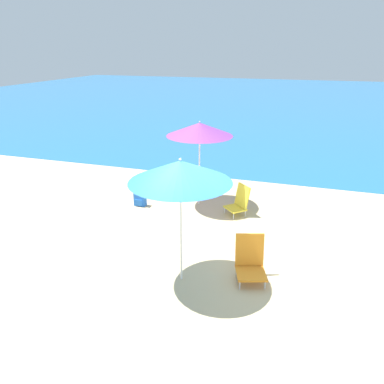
{
  "coord_description": "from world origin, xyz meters",
  "views": [
    {
      "loc": [
        1.49,
        -5.79,
        3.88
      ],
      "look_at": [
        -0.79,
        1.26,
        1.0
      ],
      "focal_mm": 35.0,
      "sensor_mm": 36.0,
      "label": 1
    }
  ],
  "objects_px": {
    "beach_chair_yellow": "(239,201)",
    "beach_chair_orange": "(250,261)",
    "beach_umbrella_blue": "(180,172)",
    "backpack_blue": "(140,199)",
    "beach_umbrella_purple": "(200,129)"
  },
  "relations": [
    {
      "from": "beach_chair_yellow",
      "to": "beach_chair_orange",
      "type": "relative_size",
      "value": 0.93
    },
    {
      "from": "beach_umbrella_blue",
      "to": "backpack_blue",
      "type": "height_order",
      "value": "beach_umbrella_blue"
    },
    {
      "from": "beach_umbrella_purple",
      "to": "beach_chair_yellow",
      "type": "distance_m",
      "value": 2.02
    },
    {
      "from": "beach_umbrella_blue",
      "to": "beach_umbrella_purple",
      "type": "relative_size",
      "value": 1.02
    },
    {
      "from": "beach_umbrella_blue",
      "to": "backpack_blue",
      "type": "distance_m",
      "value": 3.97
    },
    {
      "from": "beach_chair_orange",
      "to": "backpack_blue",
      "type": "distance_m",
      "value": 4.06
    },
    {
      "from": "beach_chair_yellow",
      "to": "beach_chair_orange",
      "type": "bearing_deg",
      "value": -30.27
    },
    {
      "from": "beach_umbrella_purple",
      "to": "backpack_blue",
      "type": "bearing_deg",
      "value": -157.7
    },
    {
      "from": "beach_umbrella_purple",
      "to": "beach_chair_yellow",
      "type": "height_order",
      "value": "beach_umbrella_purple"
    },
    {
      "from": "beach_chair_orange",
      "to": "beach_umbrella_purple",
      "type": "bearing_deg",
      "value": 103.55
    },
    {
      "from": "beach_umbrella_blue",
      "to": "beach_umbrella_purple",
      "type": "bearing_deg",
      "value": 101.63
    },
    {
      "from": "beach_umbrella_purple",
      "to": "beach_chair_orange",
      "type": "distance_m",
      "value": 3.86
    },
    {
      "from": "beach_umbrella_purple",
      "to": "beach_umbrella_blue",
      "type": "bearing_deg",
      "value": -78.37
    },
    {
      "from": "beach_umbrella_blue",
      "to": "beach_umbrella_purple",
      "type": "height_order",
      "value": "beach_umbrella_blue"
    },
    {
      "from": "beach_umbrella_blue",
      "to": "beach_chair_orange",
      "type": "xyz_separation_m",
      "value": [
        1.15,
        0.42,
        -1.67
      ]
    }
  ]
}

